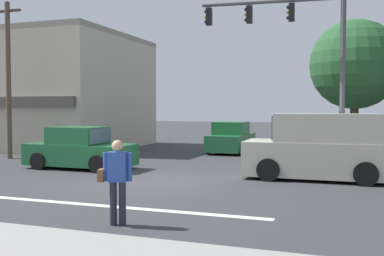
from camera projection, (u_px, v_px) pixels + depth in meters
ground_plane at (147, 182)px, 13.97m from camera, size 120.00×120.00×0.00m
lane_marking_stripe at (84, 204)px, 10.67m from camera, size 9.00×0.24×0.01m
building_left_block at (47, 92)px, 26.76m from camera, size 10.40×8.95×6.47m
street_tree at (355, 65)px, 17.56m from camera, size 3.50×3.50×5.74m
utility_pole_near_left at (8, 78)px, 20.20m from camera, size 1.40×0.22×7.04m
traffic_light_mast at (303, 49)px, 15.24m from camera, size 4.88×0.61×6.20m
sedan_crossing_rightbound at (231, 139)px, 23.22m from camera, size 1.88×4.10×1.58m
van_crossing_leftbound at (320, 148)px, 14.38m from camera, size 4.64×2.11×2.11m
sedan_crossing_center at (80, 150)px, 16.98m from camera, size 4.13×1.94×1.58m
pedestrian_foreground_with_bag at (116, 177)px, 8.73m from camera, size 0.69×0.35×1.67m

